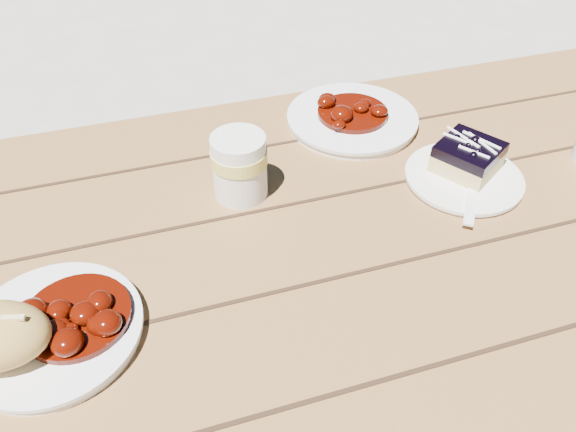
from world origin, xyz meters
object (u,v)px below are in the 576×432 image
object	(u,v)px
dessert_plate	(463,178)
second_plate	(352,119)
blueberry_cake	(468,157)
main_plate	(54,332)
second_cup	(240,166)
picnic_table	(357,298)

from	to	relation	value
dessert_plate	second_plate	size ratio (longest dim) A/B	0.78
blueberry_cake	main_plate	bearing A→B (deg)	159.59
dessert_plate	second_cup	bearing A→B (deg)	167.67
main_plate	blueberry_cake	distance (m)	0.65
blueberry_cake	second_cup	xyz separation A→B (m)	(-0.36, 0.06, 0.02)
picnic_table	second_cup	xyz separation A→B (m)	(-0.16, 0.13, 0.21)
second_plate	second_cup	world-z (taller)	second_cup
second_cup	picnic_table	bearing A→B (deg)	-40.05
main_plate	second_cup	bearing A→B (deg)	35.30
main_plate	second_plate	world-z (taller)	same
main_plate	second_plate	distance (m)	0.62
blueberry_cake	second_plate	bearing A→B (deg)	88.42
blueberry_cake	second_plate	xyz separation A→B (m)	(-0.12, 0.20, -0.03)
second_plate	picnic_table	bearing A→B (deg)	-107.84
picnic_table	dessert_plate	world-z (taller)	dessert_plate
main_plate	blueberry_cake	bearing A→B (deg)	12.13
picnic_table	second_plate	distance (m)	0.33
second_plate	main_plate	bearing A→B (deg)	-147.41
picnic_table	second_plate	size ratio (longest dim) A/B	8.63
dessert_plate	second_plate	distance (m)	0.24
dessert_plate	picnic_table	bearing A→B (deg)	-164.21
main_plate	dessert_plate	distance (m)	0.64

